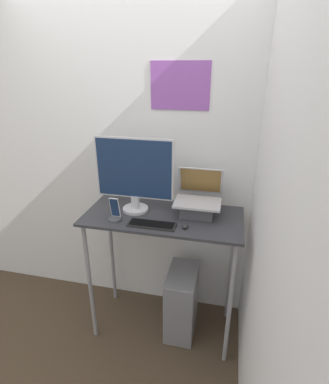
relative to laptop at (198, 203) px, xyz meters
name	(u,v)px	position (x,y,z in m)	size (l,w,h in m)	color
ground_plane	(156,351)	(-0.24, -0.33, -1.13)	(12.00, 12.00, 0.00)	#473828
wall_back	(173,166)	(-0.24, 0.28, 0.17)	(6.00, 0.06, 2.60)	silver
wall_side_right	(265,207)	(0.41, -0.33, 0.17)	(0.05, 6.00, 2.60)	silver
desk	(163,232)	(-0.24, -0.07, -0.23)	(1.12, 0.53, 1.04)	#333338
laptop	(198,203)	(0.00, 0.00, 0.00)	(0.32, 0.30, 0.32)	#4C4C51
monitor	(134,175)	(-0.45, -0.04, 0.19)	(0.56, 0.19, 0.54)	silver
keyboard	(152,224)	(-0.28, -0.23, -0.08)	(0.32, 0.11, 0.02)	black
mouse	(185,226)	(-0.06, -0.22, -0.07)	(0.04, 0.06, 0.03)	#262626
cell_phone	(115,214)	(-0.54, -0.22, -0.04)	(0.09, 0.09, 0.17)	#4C4C51
computer_tower	(182,302)	(-0.08, -0.07, -0.85)	(0.22, 0.39, 0.56)	gray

